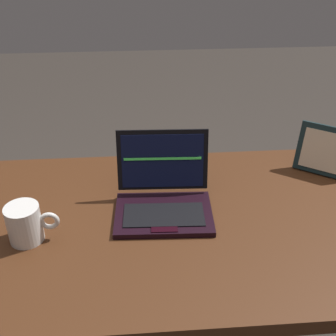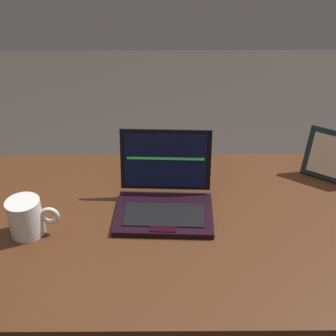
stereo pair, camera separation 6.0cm
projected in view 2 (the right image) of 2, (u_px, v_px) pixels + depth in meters
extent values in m
cube|color=#412211|center=(133.00, 226.00, 1.10)|extent=(1.40, 0.67, 0.04)
cylinder|color=black|center=(320.00, 254.00, 1.53)|extent=(0.06, 0.06, 0.69)
cube|color=black|center=(164.00, 214.00, 1.10)|extent=(0.26, 0.19, 0.01)
cube|color=black|center=(164.00, 214.00, 1.08)|extent=(0.21, 0.10, 0.00)
cube|color=black|center=(163.00, 228.00, 1.04)|extent=(0.07, 0.03, 0.00)
cube|color=black|center=(166.00, 160.00, 1.13)|extent=(0.24, 0.05, 0.16)
cube|color=black|center=(166.00, 161.00, 1.13)|extent=(0.22, 0.04, 0.14)
cube|color=#4CF259|center=(166.00, 159.00, 1.12)|extent=(0.21, 0.01, 0.01)
cube|color=black|center=(333.00, 156.00, 1.22)|extent=(0.15, 0.12, 0.15)
cube|color=beige|center=(332.00, 157.00, 1.21)|extent=(0.12, 0.09, 0.12)
cube|color=black|center=(331.00, 169.00, 1.27)|extent=(0.02, 0.02, 0.03)
cylinder|color=silver|center=(25.00, 217.00, 1.02)|extent=(0.08, 0.08, 0.09)
torus|color=silver|center=(50.00, 216.00, 1.02)|extent=(0.05, 0.01, 0.05)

